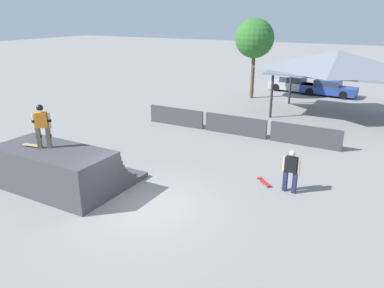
% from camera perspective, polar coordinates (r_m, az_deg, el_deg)
% --- Properties ---
extents(ground_plane, '(160.00, 160.00, 0.00)m').
position_cam_1_polar(ground_plane, '(13.25, -7.38, -9.44)').
color(ground_plane, gray).
extents(quarter_pipe_ramp, '(4.66, 3.70, 1.63)m').
position_cam_1_polar(quarter_pipe_ramp, '(15.09, -19.36, -3.66)').
color(quarter_pipe_ramp, '#424247').
rests_on(quarter_pipe_ramp, ground).
extents(skater_on_deck, '(0.64, 0.55, 1.64)m').
position_cam_1_polar(skater_on_deck, '(14.61, -21.91, 2.94)').
color(skater_on_deck, '#6B6051').
rests_on(skater_on_deck, quarter_pipe_ramp).
extents(skateboard_on_deck, '(0.83, 0.33, 0.09)m').
position_cam_1_polar(skateboard_on_deck, '(15.15, -23.08, -0.18)').
color(skateboard_on_deck, blue).
rests_on(skateboard_on_deck, quarter_pipe_ramp).
extents(bystander_walking, '(0.66, 0.24, 1.65)m').
position_cam_1_polar(bystander_walking, '(14.27, 14.85, -3.71)').
color(bystander_walking, '#1E2347').
rests_on(bystander_walking, ground).
extents(skateboard_on_ground, '(0.76, 0.71, 0.09)m').
position_cam_1_polar(skateboard_on_ground, '(15.08, 10.88, -5.67)').
color(skateboard_on_ground, silver).
rests_on(skateboard_on_ground, ground).
extents(barrier_fence, '(11.18, 0.12, 1.05)m').
position_cam_1_polar(barrier_fence, '(20.69, 6.61, 2.83)').
color(barrier_fence, '#3D3D42').
rests_on(barrier_fence, ground).
extents(pavilion_shelter, '(8.01, 5.18, 4.21)m').
position_cam_1_polar(pavilion_shelter, '(25.46, 21.38, 11.53)').
color(pavilion_shelter, '#2D2D33').
rests_on(pavilion_shelter, ground).
extents(tree_beside_pavilion, '(2.95, 2.95, 6.05)m').
position_cam_1_polar(tree_beside_pavilion, '(29.74, 9.51, 15.56)').
color(tree_beside_pavilion, brown).
rests_on(tree_beside_pavilion, ground).
extents(parked_car_silver, '(4.32, 2.13, 1.27)m').
position_cam_1_polar(parked_car_silver, '(33.56, 15.21, 8.76)').
color(parked_car_silver, '#A8AAAF').
rests_on(parked_car_silver, ground).
extents(parked_car_blue, '(4.38, 1.92, 1.27)m').
position_cam_1_polar(parked_car_blue, '(32.59, 20.08, 7.97)').
color(parked_car_blue, navy).
rests_on(parked_car_blue, ground).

